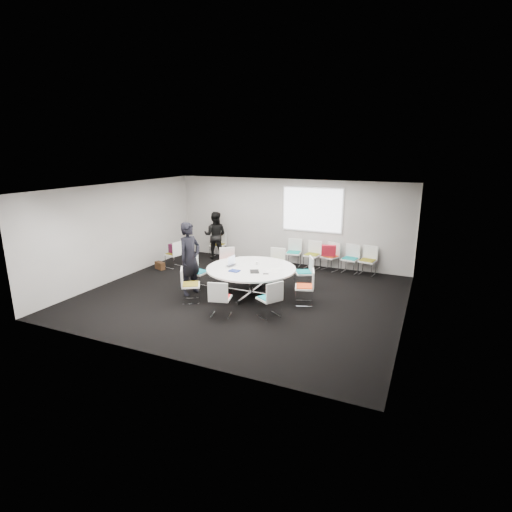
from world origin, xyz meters
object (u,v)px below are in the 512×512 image
at_px(chair_ring_c, 276,269).
at_px(brown_bag, 160,266).
at_px(chair_back_e, 367,266).
at_px(chair_back_a, 293,258).
at_px(chair_back_b, 312,260).
at_px(chair_back_c, 330,262).
at_px(chair_ring_h, 270,306).
at_px(chair_ring_d, 228,268).
at_px(person_main, 190,259).
at_px(conference_table, 251,274).
at_px(chair_ring_e, 199,278).
at_px(chair_back_d, 350,264).
at_px(maroon_bag, 174,249).
at_px(chair_person_back, 218,250).
at_px(cup, 257,263).
at_px(chair_ring_f, 190,291).
at_px(chair_ring_b, 304,278).
at_px(chair_spare_left, 174,259).
at_px(laptop, 233,266).
at_px(chair_ring_g, 220,305).
at_px(chair_ring_a, 305,294).

distance_m(chair_ring_c, brown_bag, 3.79).
xyz_separation_m(chair_ring_c, chair_back_e, (2.44, 1.42, 0.00)).
height_order(chair_back_a, chair_back_b, same).
bearing_deg(chair_back_c, chair_ring_h, 106.32).
height_order(chair_back_c, brown_bag, chair_back_c).
bearing_deg(chair_ring_d, person_main, 50.00).
bearing_deg(conference_table, chair_ring_e, -174.75).
bearing_deg(chair_back_d, maroon_bag, 27.92).
bearing_deg(brown_bag, chair_person_back, 64.68).
height_order(cup, brown_bag, cup).
distance_m(conference_table, chair_back_a, 2.99).
relative_size(chair_ring_f, chair_back_c, 1.00).
bearing_deg(chair_ring_b, chair_ring_d, 60.92).
xyz_separation_m(conference_table, chair_spare_left, (-3.31, 1.23, -0.28)).
xyz_separation_m(chair_back_c, laptop, (-1.88, -3.04, 0.47)).
height_order(chair_ring_f, chair_back_d, same).
distance_m(chair_ring_c, laptop, 1.79).
relative_size(chair_ring_f, chair_back_b, 1.00).
height_order(chair_ring_e, brown_bag, chair_ring_e).
relative_size(chair_ring_f, chair_ring_h, 1.00).
height_order(chair_ring_h, chair_back_d, same).
xyz_separation_m(chair_ring_b, brown_bag, (-4.75, -0.16, -0.16)).
bearing_deg(chair_spare_left, chair_ring_d, -84.29).
xyz_separation_m(conference_table, laptop, (-0.51, -0.07, 0.19)).
xyz_separation_m(chair_ring_d, chair_ring_h, (2.26, -2.23, 0.00)).
distance_m(chair_ring_e, chair_person_back, 3.27).
bearing_deg(chair_back_a, brown_bag, 22.43).
bearing_deg(brown_bag, chair_ring_g, -34.74).
relative_size(chair_ring_d, chair_ring_h, 1.00).
bearing_deg(chair_back_c, chair_ring_f, 79.59).
bearing_deg(maroon_bag, chair_back_e, 16.58).
relative_size(chair_ring_a, chair_ring_d, 1.00).
relative_size(chair_back_e, person_main, 0.46).
bearing_deg(chair_ring_f, chair_ring_d, 150.78).
bearing_deg(cup, chair_back_a, 87.29).
height_order(chair_ring_b, chair_ring_d, same).
relative_size(chair_ring_g, chair_back_d, 1.00).
xyz_separation_m(chair_ring_h, person_main, (-2.49, 0.58, 0.69)).
bearing_deg(chair_ring_g, maroon_bag, 124.37).
relative_size(chair_person_back, laptop, 2.73).
distance_m(chair_ring_e, maroon_bag, 2.28).
relative_size(conference_table, maroon_bag, 5.84).
xyz_separation_m(chair_back_c, chair_back_d, (0.63, -0.01, 0.00)).
distance_m(chair_ring_g, chair_person_back, 5.27).
height_order(chair_ring_b, chair_ring_f, same).
xyz_separation_m(chair_ring_a, chair_back_a, (-1.35, 3.08, 0.00)).
bearing_deg(chair_person_back, chair_back_d, -176.91).
distance_m(conference_table, chair_ring_b, 1.55).
xyz_separation_m(chair_ring_b, chair_ring_f, (-2.28, -2.17, 0.00)).
distance_m(chair_back_d, person_main, 5.04).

